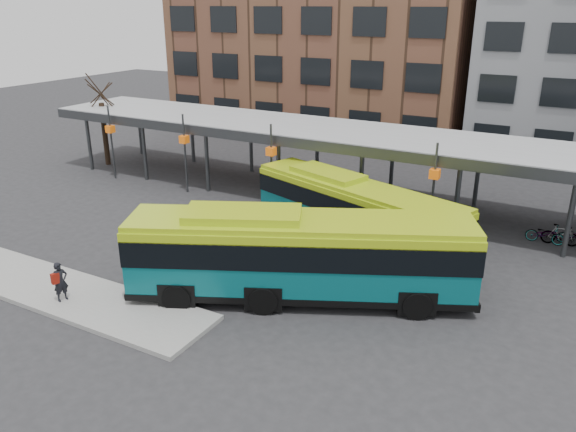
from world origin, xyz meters
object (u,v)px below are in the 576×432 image
object	(u,v)px
bus_rear	(355,209)
pedestrian	(60,281)
bus_front	(299,254)
tree	(105,131)

from	to	relation	value
bus_rear	pedestrian	xyz separation A→B (m)	(-7.41, -11.19, -0.66)
bus_rear	pedestrian	bearing A→B (deg)	-104.69
bus_front	pedestrian	size ratio (longest dim) A/B	8.33
bus_front	bus_rear	xyz separation A→B (m)	(-0.30, 6.35, -0.25)
bus_front	pedestrian	distance (m)	9.15
tree	pedestrian	bearing A→B (deg)	-49.18
pedestrian	bus_rear	bearing A→B (deg)	-18.14
pedestrian	tree	bearing A→B (deg)	56.17
bus_front	pedestrian	xyz separation A→B (m)	(-7.70, -4.85, -0.91)
bus_rear	bus_front	bearing A→B (deg)	-68.50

